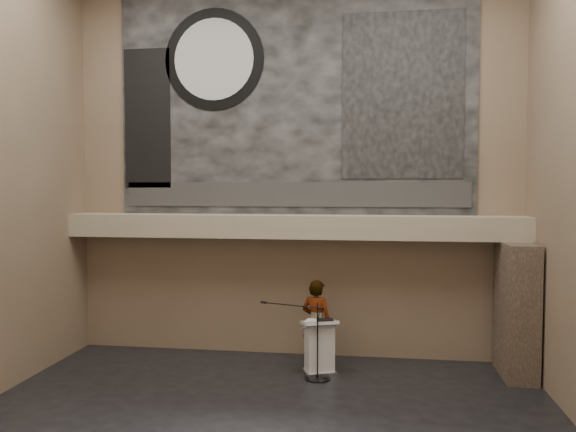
# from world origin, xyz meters

# --- Properties ---
(floor) EXTENTS (10.00, 10.00, 0.00)m
(floor) POSITION_xyz_m (0.00, 0.00, 0.00)
(floor) COLOR black
(floor) RESTS_ON ground
(wall_back) EXTENTS (10.00, 0.02, 8.50)m
(wall_back) POSITION_xyz_m (0.00, 4.00, 4.25)
(wall_back) COLOR #7A654D
(wall_back) RESTS_ON floor
(wall_front) EXTENTS (10.00, 0.02, 8.50)m
(wall_front) POSITION_xyz_m (0.00, -4.00, 4.25)
(wall_front) COLOR #7A654D
(wall_front) RESTS_ON floor
(soffit) EXTENTS (10.00, 0.80, 0.50)m
(soffit) POSITION_xyz_m (0.00, 3.60, 2.95)
(soffit) COLOR tan
(soffit) RESTS_ON wall_back
(sprinkler_left) EXTENTS (0.04, 0.04, 0.06)m
(sprinkler_left) POSITION_xyz_m (-1.60, 3.55, 2.67)
(sprinkler_left) COLOR #B2893D
(sprinkler_left) RESTS_ON soffit
(sprinkler_right) EXTENTS (0.04, 0.04, 0.06)m
(sprinkler_right) POSITION_xyz_m (1.90, 3.55, 2.67)
(sprinkler_right) COLOR #B2893D
(sprinkler_right) RESTS_ON soffit
(banner) EXTENTS (8.00, 0.05, 5.00)m
(banner) POSITION_xyz_m (0.00, 3.97, 5.70)
(banner) COLOR black
(banner) RESTS_ON wall_back
(banner_text_strip) EXTENTS (7.76, 0.02, 0.55)m
(banner_text_strip) POSITION_xyz_m (0.00, 3.93, 3.65)
(banner_text_strip) COLOR #2C2C2C
(banner_text_strip) RESTS_ON banner
(banner_clock_rim) EXTENTS (2.30, 0.02, 2.30)m
(banner_clock_rim) POSITION_xyz_m (-1.80, 3.93, 6.70)
(banner_clock_rim) COLOR black
(banner_clock_rim) RESTS_ON banner
(banner_clock_face) EXTENTS (1.84, 0.02, 1.84)m
(banner_clock_face) POSITION_xyz_m (-1.80, 3.91, 6.70)
(banner_clock_face) COLOR silver
(banner_clock_face) RESTS_ON banner
(banner_building_print) EXTENTS (2.60, 0.02, 3.60)m
(banner_building_print) POSITION_xyz_m (2.40, 3.93, 5.80)
(banner_building_print) COLOR black
(banner_building_print) RESTS_ON banner
(banner_brick_print) EXTENTS (1.10, 0.02, 3.20)m
(banner_brick_print) POSITION_xyz_m (-3.40, 3.93, 5.40)
(banner_brick_print) COLOR black
(banner_brick_print) RESTS_ON banner
(stone_pier) EXTENTS (0.60, 1.40, 2.70)m
(stone_pier) POSITION_xyz_m (4.65, 3.15, 1.35)
(stone_pier) COLOR #403227
(stone_pier) RESTS_ON floor
(lectern) EXTENTS (0.83, 0.71, 1.13)m
(lectern) POSITION_xyz_m (0.72, 2.68, 0.55)
(lectern) COLOR silver
(lectern) RESTS_ON floor
(binder) EXTENTS (0.37, 0.31, 0.04)m
(binder) POSITION_xyz_m (0.84, 2.66, 1.12)
(binder) COLOR black
(binder) RESTS_ON lectern
(papers) EXTENTS (0.29, 0.35, 0.00)m
(papers) POSITION_xyz_m (0.55, 2.69, 1.10)
(papers) COLOR silver
(papers) RESTS_ON lectern
(speaker_person) EXTENTS (0.79, 0.66, 1.86)m
(speaker_person) POSITION_xyz_m (0.62, 3.18, 0.93)
(speaker_person) COLOR silver
(speaker_person) RESTS_ON floor
(mic_stand) EXTENTS (1.48, 0.66, 1.53)m
(mic_stand) POSITION_xyz_m (0.66, 2.41, 0.23)
(mic_stand) COLOR black
(mic_stand) RESTS_ON floor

